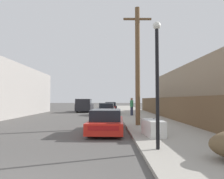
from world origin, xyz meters
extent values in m
cube|color=#9E998E|center=(5.30, 23.50, 0.06)|extent=(4.20, 63.00, 0.12)
cube|color=white|center=(4.13, 6.53, 0.46)|extent=(0.85, 1.71, 0.67)
cube|color=white|center=(4.13, 6.53, 0.81)|extent=(0.81, 1.64, 0.03)
cube|color=#333335|center=(4.27, 7.06, 0.83)|extent=(0.05, 0.20, 0.02)
cube|color=gray|center=(4.11, 6.79, 0.83)|extent=(0.70, 0.14, 0.01)
cube|color=gray|center=(4.16, 6.28, 0.83)|extent=(0.70, 0.14, 0.01)
cube|color=red|center=(2.04, 8.43, 0.42)|extent=(1.93, 4.76, 0.53)
cube|color=black|center=(2.02, 8.01, 0.95)|extent=(1.57, 2.32, 0.53)
cube|color=#B21414|center=(1.93, 6.08, 0.51)|extent=(1.33, 0.09, 0.19)
cylinder|color=black|center=(1.38, 9.92, 0.33)|extent=(0.23, 0.67, 0.66)
cylinder|color=black|center=(2.85, 9.85, 0.33)|extent=(0.23, 0.67, 0.66)
cylinder|color=black|center=(1.24, 7.02, 0.33)|extent=(0.23, 0.67, 0.66)
cylinder|color=black|center=(2.70, 6.94, 0.33)|extent=(0.23, 0.67, 0.66)
cube|color=black|center=(1.86, 21.71, 0.48)|extent=(1.94, 4.60, 0.66)
cube|color=black|center=(1.85, 21.53, 1.08)|extent=(1.61, 2.60, 0.52)
cube|color=#B21414|center=(1.76, 19.44, 0.60)|extent=(1.36, 0.09, 0.23)
cylinder|color=black|center=(1.17, 23.15, 0.34)|extent=(0.23, 0.68, 0.67)
cylinder|color=black|center=(2.67, 23.08, 0.34)|extent=(0.23, 0.68, 0.67)
cylinder|color=black|center=(1.04, 20.34, 0.34)|extent=(0.23, 0.68, 0.67)
cylinder|color=black|center=(2.55, 20.28, 0.34)|extent=(0.23, 0.68, 0.67)
cube|color=black|center=(2.24, 30.44, 0.48)|extent=(1.98, 4.14, 0.68)
cube|color=black|center=(2.25, 30.28, 1.08)|extent=(1.63, 2.35, 0.53)
cube|color=#B21414|center=(2.36, 28.40, 0.60)|extent=(1.37, 0.11, 0.24)
cylinder|color=black|center=(1.42, 31.65, 0.31)|extent=(0.23, 0.63, 0.62)
cylinder|color=black|center=(2.93, 31.73, 0.31)|extent=(0.23, 0.63, 0.62)
cylinder|color=black|center=(1.56, 29.14, 0.31)|extent=(0.23, 0.63, 0.62)
cylinder|color=black|center=(3.07, 29.23, 0.31)|extent=(0.23, 0.63, 0.62)
cube|color=#232328|center=(-1.35, 27.97, 0.65)|extent=(2.05, 5.67, 0.91)
cube|color=#232328|center=(-1.35, 26.41, 1.46)|extent=(1.92, 2.55, 0.71)
cube|color=black|center=(-1.35, 26.41, 1.48)|extent=(1.96, 2.50, 0.39)
cylinder|color=black|center=(-0.49, 26.21, 0.39)|extent=(0.26, 0.77, 0.77)
cylinder|color=black|center=(-2.21, 26.22, 0.39)|extent=(0.26, 0.77, 0.77)
cylinder|color=black|center=(-0.49, 29.73, 0.39)|extent=(0.26, 0.77, 0.77)
cylinder|color=black|center=(-2.21, 29.73, 0.39)|extent=(0.26, 0.77, 0.77)
cylinder|color=brown|center=(3.98, 10.59, 3.89)|extent=(0.30, 0.30, 7.55)
cube|color=brown|center=(3.98, 10.59, 6.91)|extent=(1.80, 0.12, 0.12)
cylinder|color=black|center=(3.76, 3.89, 2.09)|extent=(0.12, 0.12, 3.93)
sphere|color=white|center=(3.76, 3.89, 4.18)|extent=(0.26, 0.26, 0.26)
cube|color=brown|center=(7.25, 14.58, 1.02)|extent=(0.08, 31.82, 1.81)
cube|color=gray|center=(12.17, 19.13, 2.49)|extent=(6.00, 20.77, 4.97)
cylinder|color=#282D42|center=(4.43, 18.98, 0.55)|extent=(0.28, 0.28, 0.86)
cylinder|color=#337F4C|center=(4.43, 18.98, 1.32)|extent=(0.34, 0.34, 0.68)
sphere|color=#8C664C|center=(4.43, 18.98, 1.78)|extent=(0.26, 0.26, 0.26)
camera|label=1|loc=(2.21, -3.22, 1.72)|focal=35.00mm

